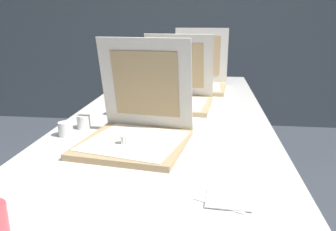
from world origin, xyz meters
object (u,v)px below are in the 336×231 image
at_px(pizza_box_back, 198,80).
at_px(napkin_pile, 228,196).
at_px(pizza_box_middle, 176,95).
at_px(cup_white_mid, 115,109).
at_px(cup_white_near_center, 84,122).
at_px(pizza_box_front, 136,129).
at_px(cup_white_near_left, 65,129).
at_px(cup_white_far, 134,92).
at_px(table, 168,125).

xyz_separation_m(pizza_box_back, napkin_pile, (0.13, -1.45, -0.05)).
height_order(pizza_box_middle, cup_white_mid, pizza_box_middle).
xyz_separation_m(cup_white_near_center, napkin_pile, (0.59, -0.52, -0.03)).
relative_size(pizza_box_front, cup_white_mid, 7.46).
relative_size(cup_white_near_center, cup_white_near_left, 1.00).
height_order(pizza_box_front, pizza_box_middle, pizza_box_front).
bearing_deg(cup_white_far, cup_white_near_center, -97.55).
xyz_separation_m(pizza_box_back, cup_white_mid, (-0.38, -0.70, -0.03)).
bearing_deg(table, pizza_box_back, 80.92).
relative_size(pizza_box_middle, cup_white_far, 7.10).
bearing_deg(cup_white_mid, pizza_box_middle, 38.21).
bearing_deg(pizza_box_front, cup_white_mid, 124.40).
xyz_separation_m(cup_white_near_center, cup_white_mid, (0.08, 0.23, 0.00)).
bearing_deg(pizza_box_front, cup_white_near_left, 178.28).
height_order(pizza_box_front, cup_white_far, pizza_box_front).
relative_size(cup_white_near_center, cup_white_mid, 1.00).
distance_m(cup_white_near_center, cup_white_far, 0.63).
distance_m(cup_white_near_center, napkin_pile, 0.79).
relative_size(table, pizza_box_back, 5.61).
height_order(pizza_box_front, napkin_pile, pizza_box_front).
xyz_separation_m(table, cup_white_near_left, (-0.38, -0.32, 0.07)).
bearing_deg(pizza_box_middle, cup_white_far, 152.89).
relative_size(pizza_box_back, cup_white_mid, 7.65).
distance_m(cup_white_near_left, cup_white_far, 0.73).
height_order(pizza_box_middle, pizza_box_back, pizza_box_back).
bearing_deg(cup_white_far, pizza_box_front, -76.71).
height_order(pizza_box_front, cup_white_mid, pizza_box_front).
xyz_separation_m(pizza_box_middle, cup_white_near_center, (-0.36, -0.45, -0.03)).
bearing_deg(pizza_box_middle, cup_white_near_left, -121.02).
bearing_deg(napkin_pile, cup_white_far, 114.01).
height_order(cup_white_near_center, napkin_pile, cup_white_near_center).
bearing_deg(cup_white_far, cup_white_near_left, -99.47).
bearing_deg(pizza_box_middle, napkin_pile, -71.96).
relative_size(pizza_box_back, cup_white_far, 7.65).
height_order(table, napkin_pile, napkin_pile).
distance_m(cup_white_near_center, cup_white_near_left, 0.11).
height_order(cup_white_near_left, cup_white_far, same).
height_order(pizza_box_front, cup_white_near_left, pizza_box_front).
height_order(table, cup_white_far, cup_white_far).
height_order(table, cup_white_near_center, cup_white_near_center).
relative_size(table, cup_white_far, 42.89).
relative_size(pizza_box_front, cup_white_near_left, 7.46).
bearing_deg(cup_white_far, table, -57.26).
bearing_deg(cup_white_mid, pizza_box_back, 61.55).
distance_m(table, cup_white_near_left, 0.50).
bearing_deg(pizza_box_back, napkin_pile, -79.88).
bearing_deg(napkin_pile, cup_white_near_left, 146.37).
xyz_separation_m(cup_white_near_left, cup_white_mid, (0.11, 0.33, 0.00)).
height_order(pizza_box_front, cup_white_near_center, pizza_box_front).
bearing_deg(pizza_box_middle, pizza_box_back, 82.88).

